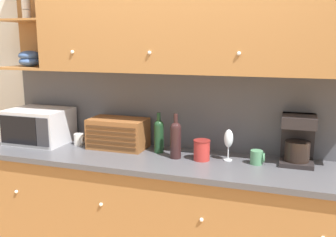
# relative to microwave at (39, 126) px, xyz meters

# --- Properties ---
(wall_back) EXTENTS (5.28, 0.06, 2.60)m
(wall_back) POSITION_rel_microwave_xyz_m (1.13, 0.26, 0.24)
(wall_back) COLOR white
(wall_back) RESTS_ON ground_plane
(counter_unit) EXTENTS (2.90, 0.64, 0.92)m
(counter_unit) POSITION_rel_microwave_xyz_m (1.13, -0.07, -0.60)
(counter_unit) COLOR #A36B38
(counter_unit) RESTS_ON ground_plane
(backsplash_panel) EXTENTS (2.88, 0.01, 0.61)m
(backsplash_panel) POSITION_rel_microwave_xyz_m (1.13, 0.23, 0.16)
(backsplash_panel) COLOR #4C4C51
(backsplash_panel) RESTS_ON counter_unit
(upper_cabinets) EXTENTS (2.88, 0.34, 0.82)m
(upper_cabinets) POSITION_rel_microwave_xyz_m (1.30, 0.07, 0.87)
(upper_cabinets) COLOR #A36B38
(upper_cabinets) RESTS_ON backsplash_panel
(microwave) EXTENTS (0.49, 0.39, 0.28)m
(microwave) POSITION_rel_microwave_xyz_m (0.00, 0.00, 0.00)
(microwave) COLOR silver
(microwave) RESTS_ON counter_unit
(mug) EXTENTS (0.09, 0.08, 0.09)m
(mug) POSITION_rel_microwave_xyz_m (0.36, 0.04, -0.10)
(mug) COLOR silver
(mug) RESTS_ON counter_unit
(bread_box) EXTENTS (0.45, 0.27, 0.24)m
(bread_box) POSITION_rel_microwave_xyz_m (0.70, 0.06, -0.02)
(bread_box) COLOR brown
(bread_box) RESTS_ON counter_unit
(second_wine_bottle) EXTENTS (0.07, 0.07, 0.31)m
(second_wine_bottle) POSITION_rel_microwave_xyz_m (1.05, 0.04, -0.00)
(second_wine_bottle) COLOR #19381E
(second_wine_bottle) RESTS_ON counter_unit
(wine_bottle) EXTENTS (0.08, 0.08, 0.33)m
(wine_bottle) POSITION_rel_microwave_xyz_m (1.21, -0.05, 0.01)
(wine_bottle) COLOR black
(wine_bottle) RESTS_ON counter_unit
(storage_canister) EXTENTS (0.12, 0.12, 0.15)m
(storage_canister) POSITION_rel_microwave_xyz_m (1.40, -0.04, -0.07)
(storage_canister) COLOR #B22D28
(storage_canister) RESTS_ON counter_unit
(wine_glass) EXTENTS (0.07, 0.07, 0.23)m
(wine_glass) POSITION_rel_microwave_xyz_m (1.58, 0.01, 0.01)
(wine_glass) COLOR silver
(wine_glass) RESTS_ON counter_unit
(mug_blue_second) EXTENTS (0.10, 0.09, 0.10)m
(mug_blue_second) POSITION_rel_microwave_xyz_m (1.79, -0.01, -0.09)
(mug_blue_second) COLOR #4C845B
(mug_blue_second) RESTS_ON counter_unit
(coffee_maker) EXTENTS (0.22, 0.24, 0.34)m
(coffee_maker) POSITION_rel_microwave_xyz_m (2.05, 0.10, 0.03)
(coffee_maker) COLOR black
(coffee_maker) RESTS_ON counter_unit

